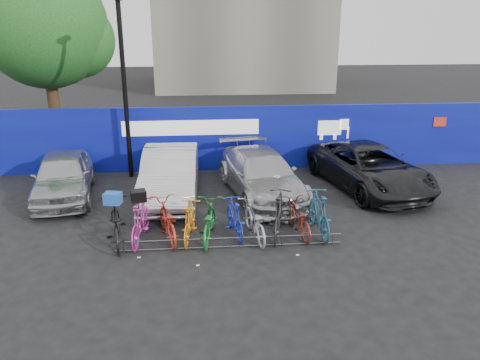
{
  "coord_description": "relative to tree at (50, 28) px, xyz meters",
  "views": [
    {
      "loc": [
        -0.65,
        -11.03,
        5.33
      ],
      "look_at": [
        0.47,
        2.0,
        0.9
      ],
      "focal_mm": 35.0,
      "sensor_mm": 36.0,
      "label": 1
    }
  ],
  "objects": [
    {
      "name": "car_0",
      "position": [
        1.75,
        -6.63,
        -4.34
      ],
      "size": [
        2.38,
        4.49,
        1.45
      ],
      "primitive_type": "imported",
      "rotation": [
        0.0,
        0.0,
        0.16
      ],
      "color": "#AAAAAE",
      "rests_on": "ground"
    },
    {
      "name": "cargo_crate",
      "position": [
        3.92,
        -10.1,
        -3.86
      ],
      "size": [
        0.45,
        0.38,
        0.29
      ],
      "primitive_type": "cube",
      "rotation": [
        0.0,
        0.0,
        -0.19
      ],
      "color": "blue",
      "rests_on": "bike_0"
    },
    {
      "name": "car_3",
      "position": [
        11.7,
        -6.64,
        -4.34
      ],
      "size": [
        3.45,
        5.63,
        1.46
      ],
      "primitive_type": "imported",
      "rotation": [
        0.0,
        0.0,
        0.21
      ],
      "color": "black",
      "rests_on": "ground"
    },
    {
      "name": "bike_1",
      "position": [
        4.55,
        -10.07,
        -4.51
      ],
      "size": [
        0.74,
        1.9,
        1.11
      ],
      "primitive_type": "imported",
      "rotation": [
        0.0,
        0.0,
        3.02
      ],
      "color": "#C1309A",
      "rests_on": "ground"
    },
    {
      "name": "tree",
      "position": [
        0.0,
        0.0,
        0.0
      ],
      "size": [
        5.4,
        5.2,
        7.8
      ],
      "color": "#382314",
      "rests_on": "ground"
    },
    {
      "name": "bike_3",
      "position": [
        5.78,
        -10.07,
        -4.56
      ],
      "size": [
        0.7,
        1.73,
        1.01
      ],
      "primitive_type": "imported",
      "rotation": [
        0.0,
        0.0,
        3.0
      ],
      "color": "orange",
      "rests_on": "ground"
    },
    {
      "name": "bike_7",
      "position": [
        8.09,
        -10.03,
        -4.47
      ],
      "size": [
        1.05,
        2.08,
        1.2
      ],
      "primitive_type": "imported",
      "rotation": [
        0.0,
        0.0,
        2.89
      ],
      "color": "#242426",
      "rests_on": "ground"
    },
    {
      "name": "cargo_topcase",
      "position": [
        4.55,
        -10.07,
        -3.82
      ],
      "size": [
        0.44,
        0.41,
        0.27
      ],
      "primitive_type": "cube",
      "rotation": [
        0.0,
        0.0,
        0.25
      ],
      "color": "black",
      "rests_on": "bike_1"
    },
    {
      "name": "bike_9",
      "position": [
        9.15,
        -10.02,
        -4.49
      ],
      "size": [
        0.58,
        1.95,
        1.17
      ],
      "primitive_type": "imported",
      "rotation": [
        0.0,
        0.0,
        3.16
      ],
      "color": "#1F526E",
      "rests_on": "ground"
    },
    {
      "name": "bike_6",
      "position": [
        7.44,
        -10.12,
        -4.59
      ],
      "size": [
        0.91,
        1.9,
        0.96
      ],
      "primitive_type": "imported",
      "rotation": [
        0.0,
        0.0,
        3.3
      ],
      "color": "#A4A6AC",
      "rests_on": "ground"
    },
    {
      "name": "bike_0",
      "position": [
        3.92,
        -10.1,
        -4.54
      ],
      "size": [
        1.09,
        2.13,
        1.06
      ],
      "primitive_type": "imported",
      "rotation": [
        0.0,
        0.0,
        3.34
      ],
      "color": "black",
      "rests_on": "ground"
    },
    {
      "name": "car_2",
      "position": [
        8.03,
        -6.98,
        -4.36
      ],
      "size": [
        2.82,
        5.17,
        1.42
      ],
      "primitive_type": "imported",
      "rotation": [
        0.0,
        0.0,
        0.18
      ],
      "color": "#AEADB3",
      "rests_on": "ground"
    },
    {
      "name": "lamppost",
      "position": [
        3.57,
        -4.66,
        -1.8
      ],
      "size": [
        0.25,
        0.5,
        6.11
      ],
      "color": "black",
      "rests_on": "ground"
    },
    {
      "name": "hoarding",
      "position": [
        6.78,
        -4.06,
        -3.86
      ],
      "size": [
        22.0,
        0.18,
        2.4
      ],
      "color": "#0B0A91",
      "rests_on": "ground"
    },
    {
      "name": "bike_5",
      "position": [
        6.94,
        -9.92,
        -4.57
      ],
      "size": [
        0.75,
        1.72,
        1.0
      ],
      "primitive_type": "imported",
      "rotation": [
        0.0,
        0.0,
        3.32
      ],
      "color": "#1E32BA",
      "rests_on": "ground"
    },
    {
      "name": "bike_2",
      "position": [
        5.2,
        -9.96,
        -4.56
      ],
      "size": [
        1.15,
        2.05,
        1.02
      ],
      "primitive_type": "imported",
      "rotation": [
        0.0,
        0.0,
        3.4
      ],
      "color": "#AE3222",
      "rests_on": "ground"
    },
    {
      "name": "car_1",
      "position": [
        5.14,
        -6.94,
        -4.28
      ],
      "size": [
        1.76,
        4.81,
        1.57
      ],
      "primitive_type": "imported",
      "rotation": [
        0.0,
        0.0,
        -0.02
      ],
      "color": "silver",
      "rests_on": "ground"
    },
    {
      "name": "ground",
      "position": [
        6.77,
        -10.06,
        -5.07
      ],
      "size": [
        100.0,
        100.0,
        0.0
      ],
      "primitive_type": "plane",
      "color": "black",
      "rests_on": "ground"
    },
    {
      "name": "bike_rack",
      "position": [
        6.77,
        -10.66,
        -4.91
      ],
      "size": [
        5.6,
        0.03,
        0.3
      ],
      "color": "#595B60",
      "rests_on": "ground"
    },
    {
      "name": "bike_4",
      "position": [
        6.26,
        -10.09,
        -4.57
      ],
      "size": [
        0.92,
        1.97,
        1.0
      ],
      "primitive_type": "imported",
      "rotation": [
        0.0,
        0.0,
        3.0
      ],
      "color": "#1E7631",
      "rests_on": "ground"
    },
    {
      "name": "bike_8",
      "position": [
        8.61,
        -10.0,
        -4.61
      ],
      "size": [
        0.86,
        1.83,
        0.93
      ],
      "primitive_type": "imported",
      "rotation": [
        0.0,
        0.0,
        3.28
      ],
      "color": "maroon",
      "rests_on": "ground"
    }
  ]
}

